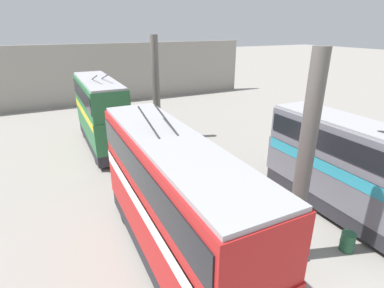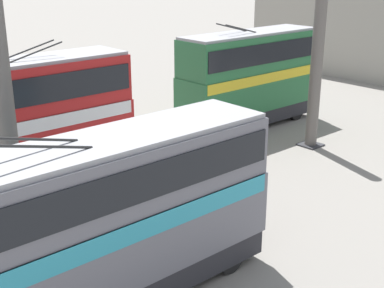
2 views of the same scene
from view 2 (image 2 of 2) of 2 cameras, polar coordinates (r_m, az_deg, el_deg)
support_column_near at (r=17.56m, az=-19.07°, el=1.12°), size 1.08×1.08×8.45m
support_column_far at (r=27.44m, az=13.12°, el=7.95°), size 1.08×1.08×8.45m
bus_left_near at (r=14.36m, az=-10.18°, el=-7.81°), size 10.75×2.54×5.52m
bus_right_near at (r=22.52m, az=-19.13°, el=2.31°), size 10.54×2.54×6.07m
bus_right_far at (r=30.51m, az=6.15°, el=7.46°), size 9.02×2.54×6.02m
person_by_right_row at (r=20.57m, az=-18.48°, el=-5.64°), size 0.46×0.47×1.76m
person_aisle_midway at (r=20.16m, az=-10.94°, el=-5.78°), size 0.47×0.46×1.59m
oil_drum at (r=16.74m, az=-16.72°, el=-13.44°), size 0.61×0.61×0.86m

